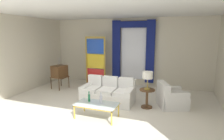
{
  "coord_description": "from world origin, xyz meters",
  "views": [
    {
      "loc": [
        2.23,
        -5.16,
        2.29
      ],
      "look_at": [
        0.0,
        0.9,
        1.05
      ],
      "focal_mm": 29.78,
      "sensor_mm": 36.0,
      "label": 1
    }
  ],
  "objects_px": {
    "armchair_white": "(171,98)",
    "table_lamp_brass": "(148,76)",
    "bottle_crystal_tall": "(101,99)",
    "peacock_figurine": "(102,84)",
    "bottle_blue_decanter": "(89,97)",
    "coffee_table": "(97,105)",
    "stained_glass_divider": "(95,62)",
    "round_side_table": "(147,97)",
    "vintage_tv": "(59,72)",
    "couch_white_long": "(109,93)"
  },
  "relations": [
    {
      "from": "armchair_white",
      "to": "table_lamp_brass",
      "type": "distance_m",
      "value": 1.07
    },
    {
      "from": "bottle_crystal_tall",
      "to": "peacock_figurine",
      "type": "relative_size",
      "value": 0.51
    },
    {
      "from": "bottle_blue_decanter",
      "to": "table_lamp_brass",
      "type": "distance_m",
      "value": 1.91
    },
    {
      "from": "coffee_table",
      "to": "stained_glass_divider",
      "type": "bearing_deg",
      "value": 115.51
    },
    {
      "from": "armchair_white",
      "to": "coffee_table",
      "type": "bearing_deg",
      "value": -140.52
    },
    {
      "from": "bottle_crystal_tall",
      "to": "stained_glass_divider",
      "type": "height_order",
      "value": "stained_glass_divider"
    },
    {
      "from": "round_side_table",
      "to": "stained_glass_divider",
      "type": "bearing_deg",
      "value": 144.68
    },
    {
      "from": "vintage_tv",
      "to": "round_side_table",
      "type": "height_order",
      "value": "vintage_tv"
    },
    {
      "from": "bottle_crystal_tall",
      "to": "peacock_figurine",
      "type": "bearing_deg",
      "value": 112.41
    },
    {
      "from": "bottle_crystal_tall",
      "to": "couch_white_long",
      "type": "bearing_deg",
      "value": 101.26
    },
    {
      "from": "table_lamp_brass",
      "to": "bottle_crystal_tall",
      "type": "bearing_deg",
      "value": -133.67
    },
    {
      "from": "bottle_crystal_tall",
      "to": "armchair_white",
      "type": "height_order",
      "value": "armchair_white"
    },
    {
      "from": "bottle_crystal_tall",
      "to": "peacock_figurine",
      "type": "distance_m",
      "value": 2.77
    },
    {
      "from": "couch_white_long",
      "to": "vintage_tv",
      "type": "height_order",
      "value": "vintage_tv"
    },
    {
      "from": "bottle_blue_decanter",
      "to": "vintage_tv",
      "type": "xyz_separation_m",
      "value": [
        -2.42,
        1.99,
        0.2
      ]
    },
    {
      "from": "couch_white_long",
      "to": "table_lamp_brass",
      "type": "xyz_separation_m",
      "value": [
        1.33,
        -0.08,
        0.72
      ]
    },
    {
      "from": "peacock_figurine",
      "to": "coffee_table",
      "type": "bearing_deg",
      "value": -70.09
    },
    {
      "from": "armchair_white",
      "to": "peacock_figurine",
      "type": "relative_size",
      "value": 1.77
    },
    {
      "from": "vintage_tv",
      "to": "peacock_figurine",
      "type": "xyz_separation_m",
      "value": [
        1.74,
        0.55,
        -0.51
      ]
    },
    {
      "from": "stained_glass_divider",
      "to": "armchair_white",
      "type": "bearing_deg",
      "value": -24.89
    },
    {
      "from": "bottle_blue_decanter",
      "to": "peacock_figurine",
      "type": "distance_m",
      "value": 2.65
    },
    {
      "from": "bottle_crystal_tall",
      "to": "stained_glass_divider",
      "type": "xyz_separation_m",
      "value": [
        -1.58,
        3.02,
        0.53
      ]
    },
    {
      "from": "bottle_crystal_tall",
      "to": "armchair_white",
      "type": "bearing_deg",
      "value": 39.24
    },
    {
      "from": "armchair_white",
      "to": "table_lamp_brass",
      "type": "bearing_deg",
      "value": -155.22
    },
    {
      "from": "bottle_crystal_tall",
      "to": "table_lamp_brass",
      "type": "bearing_deg",
      "value": 46.33
    },
    {
      "from": "coffee_table",
      "to": "armchair_white",
      "type": "bearing_deg",
      "value": 39.48
    },
    {
      "from": "coffee_table",
      "to": "vintage_tv",
      "type": "distance_m",
      "value": 3.43
    },
    {
      "from": "couch_white_long",
      "to": "bottle_crystal_tall",
      "type": "height_order",
      "value": "couch_white_long"
    },
    {
      "from": "vintage_tv",
      "to": "bottle_blue_decanter",
      "type": "bearing_deg",
      "value": -39.47
    },
    {
      "from": "couch_white_long",
      "to": "bottle_blue_decanter",
      "type": "height_order",
      "value": "couch_white_long"
    },
    {
      "from": "bottle_blue_decanter",
      "to": "round_side_table",
      "type": "height_order",
      "value": "bottle_blue_decanter"
    },
    {
      "from": "bottle_blue_decanter",
      "to": "stained_glass_divider",
      "type": "distance_m",
      "value": 3.3
    },
    {
      "from": "couch_white_long",
      "to": "stained_glass_divider",
      "type": "relative_size",
      "value": 0.8
    },
    {
      "from": "couch_white_long",
      "to": "coffee_table",
      "type": "distance_m",
      "value": 1.32
    },
    {
      "from": "bottle_crystal_tall",
      "to": "table_lamp_brass",
      "type": "distance_m",
      "value": 1.65
    },
    {
      "from": "table_lamp_brass",
      "to": "peacock_figurine",
      "type": "bearing_deg",
      "value": 146.56
    },
    {
      "from": "coffee_table",
      "to": "round_side_table",
      "type": "bearing_deg",
      "value": 46.12
    },
    {
      "from": "vintage_tv",
      "to": "table_lamp_brass",
      "type": "xyz_separation_m",
      "value": [
        3.88,
        -0.86,
        0.3
      ]
    },
    {
      "from": "vintage_tv",
      "to": "couch_white_long",
      "type": "bearing_deg",
      "value": -17.07
    },
    {
      "from": "vintage_tv",
      "to": "peacock_figurine",
      "type": "distance_m",
      "value": 1.9
    },
    {
      "from": "coffee_table",
      "to": "table_lamp_brass",
      "type": "height_order",
      "value": "table_lamp_brass"
    },
    {
      "from": "coffee_table",
      "to": "peacock_figurine",
      "type": "distance_m",
      "value": 2.81
    },
    {
      "from": "bottle_blue_decanter",
      "to": "stained_glass_divider",
      "type": "xyz_separation_m",
      "value": [
        -1.21,
        3.02,
        0.53
      ]
    },
    {
      "from": "peacock_figurine",
      "to": "vintage_tv",
      "type": "bearing_deg",
      "value": -162.57
    },
    {
      "from": "coffee_table",
      "to": "vintage_tv",
      "type": "relative_size",
      "value": 0.87
    },
    {
      "from": "vintage_tv",
      "to": "stained_glass_divider",
      "type": "bearing_deg",
      "value": 40.27
    },
    {
      "from": "coffee_table",
      "to": "stained_glass_divider",
      "type": "height_order",
      "value": "stained_glass_divider"
    },
    {
      "from": "bottle_crystal_tall",
      "to": "coffee_table",
      "type": "bearing_deg",
      "value": -136.31
    },
    {
      "from": "couch_white_long",
      "to": "coffee_table",
      "type": "xyz_separation_m",
      "value": [
        0.15,
        -1.31,
        0.07
      ]
    },
    {
      "from": "round_side_table",
      "to": "peacock_figurine",
      "type": "bearing_deg",
      "value": 146.56
    }
  ]
}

